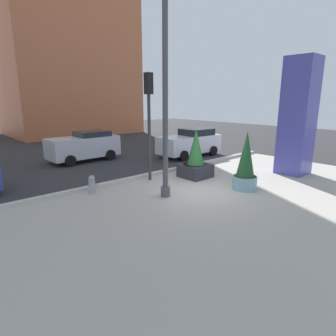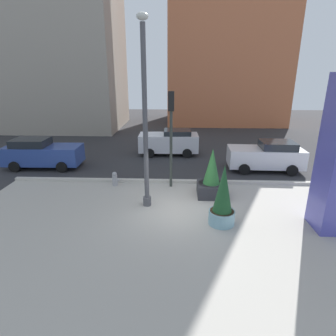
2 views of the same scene
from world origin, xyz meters
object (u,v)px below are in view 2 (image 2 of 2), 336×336
(potted_plant_by_pillar, at_px, (212,178))
(traffic_light_far_side, at_px, (171,125))
(fire_hydrant, at_px, (115,179))
(car_curb_east, at_px, (266,156))
(potted_plant_near_right, at_px, (223,199))
(car_curb_west, at_px, (169,142))
(car_far_lane, at_px, (42,153))
(lamp_post, at_px, (145,121))

(potted_plant_by_pillar, relative_size, traffic_light_far_side, 0.49)
(fire_hydrant, bearing_deg, car_curb_east, 18.28)
(potted_plant_near_right, relative_size, car_curb_west, 0.58)
(car_curb_east, xyz_separation_m, car_far_lane, (-13.56, -0.03, 0.01))
(fire_hydrant, relative_size, car_far_lane, 0.16)
(fire_hydrant, bearing_deg, potted_plant_near_right, -36.63)
(potted_plant_by_pillar, height_order, fire_hydrant, potted_plant_by_pillar)
(lamp_post, relative_size, fire_hydrant, 10.19)
(lamp_post, distance_m, fire_hydrant, 4.46)
(potted_plant_by_pillar, height_order, car_far_lane, potted_plant_by_pillar)
(potted_plant_near_right, xyz_separation_m, car_far_lane, (-10.05, 6.47, -0.14))
(lamp_post, xyz_separation_m, potted_plant_near_right, (3.06, -1.49, -2.69))
(potted_plant_by_pillar, bearing_deg, traffic_light_far_side, 151.37)
(car_curb_west, relative_size, car_far_lane, 0.91)
(fire_hydrant, height_order, car_curb_east, car_curb_east)
(traffic_light_far_side, bearing_deg, potted_plant_by_pillar, -28.63)
(traffic_light_far_side, xyz_separation_m, car_curb_west, (-0.30, 6.01, -2.30))
(potted_plant_near_right, bearing_deg, car_far_lane, 147.21)
(lamp_post, height_order, fire_hydrant, lamp_post)
(lamp_post, height_order, car_far_lane, lamp_post)
(lamp_post, bearing_deg, car_far_lane, 144.55)
(fire_hydrant, relative_size, car_curb_west, 0.18)
(potted_plant_by_pillar, height_order, potted_plant_near_right, potted_plant_near_right)
(potted_plant_by_pillar, relative_size, car_curb_east, 0.53)
(lamp_post, relative_size, car_far_lane, 1.68)
(car_curb_east, bearing_deg, fire_hydrant, -161.72)
(traffic_light_far_side, height_order, car_curb_east, traffic_light_far_side)
(potted_plant_by_pillar, distance_m, fire_hydrant, 4.98)
(potted_plant_by_pillar, bearing_deg, car_curb_west, 107.56)
(potted_plant_by_pillar, xyz_separation_m, traffic_light_far_side, (-1.94, 1.06, 2.32))
(fire_hydrant, bearing_deg, traffic_light_far_side, 0.05)
(car_curb_east, relative_size, car_far_lane, 0.95)
(lamp_post, distance_m, car_curb_west, 8.72)
(traffic_light_far_side, bearing_deg, fire_hydrant, -179.95)
(potted_plant_by_pillar, bearing_deg, potted_plant_near_right, -86.99)
(lamp_post, height_order, potted_plant_near_right, lamp_post)
(potted_plant_near_right, bearing_deg, potted_plant_by_pillar, 93.01)
(car_curb_west, distance_m, car_curb_east, 6.70)
(car_far_lane, bearing_deg, potted_plant_by_pillar, -21.12)
(fire_hydrant, height_order, traffic_light_far_side, traffic_light_far_side)
(traffic_light_far_side, distance_m, car_curb_west, 6.44)
(traffic_light_far_side, bearing_deg, car_curb_west, 92.86)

